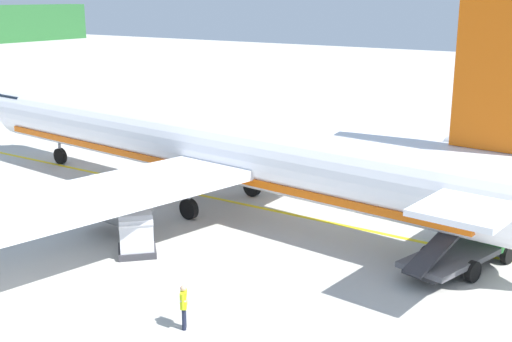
{
  "coord_description": "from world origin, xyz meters",
  "views": [
    {
      "loc": [
        -17.31,
        2.18,
        11.35
      ],
      "look_at": [
        8.87,
        19.89,
        2.83
      ],
      "focal_mm": 45.81,
      "sensor_mm": 36.0,
      "label": 1
    }
  ],
  "objects_px": {
    "airliner_foreground": "(209,145)",
    "crew_loader_left": "(184,303)",
    "crew_marshaller": "(370,193)",
    "service_truck_fuel": "(476,236)",
    "service_truck_baggage": "(481,161)",
    "cargo_container_near": "(136,235)"
  },
  "relations": [
    {
      "from": "airliner_foreground",
      "to": "service_truck_baggage",
      "type": "xyz_separation_m",
      "value": [
        12.94,
        -11.33,
        -1.99
      ]
    },
    {
      "from": "cargo_container_near",
      "to": "crew_marshaller",
      "type": "height_order",
      "value": "cargo_container_near"
    },
    {
      "from": "service_truck_fuel",
      "to": "crew_marshaller",
      "type": "xyz_separation_m",
      "value": [
        3.92,
        6.8,
        -0.16
      ]
    },
    {
      "from": "service_truck_baggage",
      "to": "crew_marshaller",
      "type": "bearing_deg",
      "value": 159.3
    },
    {
      "from": "airliner_foreground",
      "to": "crew_marshaller",
      "type": "relative_size",
      "value": 24.49
    },
    {
      "from": "service_truck_fuel",
      "to": "service_truck_baggage",
      "type": "distance_m",
      "value": 13.35
    },
    {
      "from": "cargo_container_near",
      "to": "crew_loader_left",
      "type": "relative_size",
      "value": 1.43
    },
    {
      "from": "airliner_foreground",
      "to": "crew_marshaller",
      "type": "height_order",
      "value": "airliner_foreground"
    },
    {
      "from": "airliner_foreground",
      "to": "cargo_container_near",
      "type": "relative_size",
      "value": 17.64
    },
    {
      "from": "crew_loader_left",
      "to": "cargo_container_near",
      "type": "bearing_deg",
      "value": 56.77
    },
    {
      "from": "service_truck_baggage",
      "to": "cargo_container_near",
      "type": "distance_m",
      "value": 22.75
    },
    {
      "from": "service_truck_baggage",
      "to": "airliner_foreground",
      "type": "bearing_deg",
      "value": 138.79
    },
    {
      "from": "service_truck_fuel",
      "to": "crew_marshaller",
      "type": "relative_size",
      "value": 4.1
    },
    {
      "from": "crew_marshaller",
      "to": "cargo_container_near",
      "type": "bearing_deg",
      "value": 152.49
    },
    {
      "from": "crew_marshaller",
      "to": "crew_loader_left",
      "type": "bearing_deg",
      "value": -179.52
    },
    {
      "from": "airliner_foreground",
      "to": "crew_loader_left",
      "type": "height_order",
      "value": "airliner_foreground"
    },
    {
      "from": "cargo_container_near",
      "to": "crew_marshaller",
      "type": "bearing_deg",
      "value": -27.51
    },
    {
      "from": "airliner_foreground",
      "to": "service_truck_fuel",
      "type": "height_order",
      "value": "airliner_foreground"
    },
    {
      "from": "airliner_foreground",
      "to": "cargo_container_near",
      "type": "height_order",
      "value": "airliner_foreground"
    },
    {
      "from": "airliner_foreground",
      "to": "service_truck_fuel",
      "type": "relative_size",
      "value": 5.97
    },
    {
      "from": "airliner_foreground",
      "to": "crew_loader_left",
      "type": "relative_size",
      "value": 25.16
    },
    {
      "from": "crew_marshaller",
      "to": "airliner_foreground",
      "type": "bearing_deg",
      "value": 116.45
    }
  ]
}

